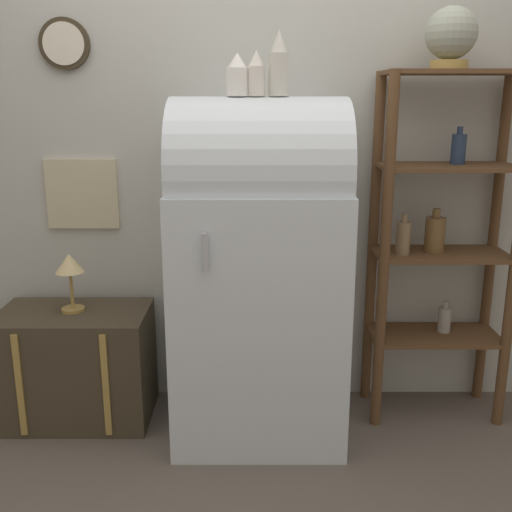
% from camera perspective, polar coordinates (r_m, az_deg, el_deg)
% --- Properties ---
extents(ground_plane, '(12.00, 12.00, 0.00)m').
position_cam_1_polar(ground_plane, '(2.90, 0.09, -17.88)').
color(ground_plane, '#60564C').
extents(wall_back, '(7.00, 0.09, 2.70)m').
position_cam_1_polar(wall_back, '(3.02, -0.05, 10.71)').
color(wall_back, '#B7B7AD').
rests_on(wall_back, ground_plane).
extents(refrigerator, '(0.78, 0.71, 1.57)m').
position_cam_1_polar(refrigerator, '(2.76, 0.07, -1.04)').
color(refrigerator, silver).
rests_on(refrigerator, ground_plane).
extents(suitcase_trunk, '(0.73, 0.44, 0.56)m').
position_cam_1_polar(suitcase_trunk, '(3.15, -16.91, -9.93)').
color(suitcase_trunk, '#423828').
rests_on(suitcase_trunk, ground_plane).
extents(shelf_unit, '(0.66, 0.33, 1.69)m').
position_cam_1_polar(shelf_unit, '(3.01, 17.07, 2.16)').
color(shelf_unit, brown).
rests_on(shelf_unit, ground_plane).
extents(globe, '(0.23, 0.23, 0.27)m').
position_cam_1_polar(globe, '(2.91, 17.89, 19.33)').
color(globe, '#AD8942').
rests_on(globe, shelf_unit).
extents(vase_left, '(0.09, 0.09, 0.18)m').
position_cam_1_polar(vase_left, '(2.64, -2.00, 16.76)').
color(vase_left, white).
rests_on(vase_left, refrigerator).
extents(vase_center, '(0.08, 0.08, 0.19)m').
position_cam_1_polar(vase_center, '(2.64, -0.18, 16.88)').
color(vase_center, silver).
rests_on(vase_center, refrigerator).
extents(vase_right, '(0.09, 0.09, 0.27)m').
position_cam_1_polar(vase_right, '(2.65, 1.99, 17.69)').
color(vase_right, beige).
rests_on(vase_right, refrigerator).
extents(desk_lamp, '(0.14, 0.14, 0.29)m').
position_cam_1_polar(desk_lamp, '(3.00, -17.50, -1.16)').
color(desk_lamp, '#AD8942').
rests_on(desk_lamp, suitcase_trunk).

